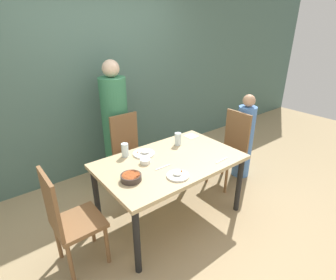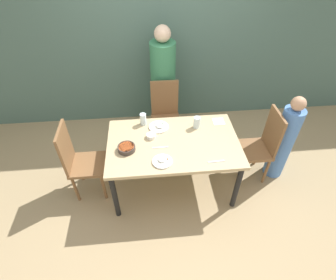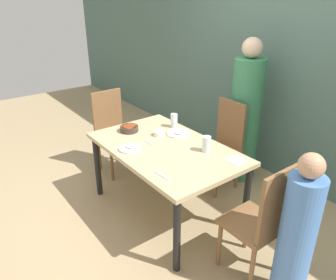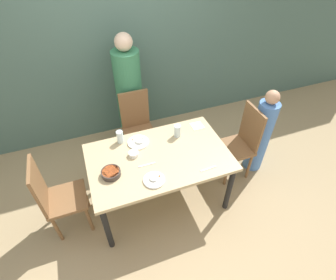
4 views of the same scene
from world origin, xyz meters
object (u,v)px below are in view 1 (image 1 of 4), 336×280
(person_child, at_px, (244,140))
(bowl_curry, at_px, (131,177))
(plate_rice_adult, at_px, (178,175))
(glass_water_tall, at_px, (125,150))
(person_adult, at_px, (116,127))
(chair_child_spot, at_px, (231,147))
(chair_adult_spot, at_px, (130,151))

(person_child, xyz_separation_m, bowl_curry, (-1.90, -0.15, 0.20))
(plate_rice_adult, distance_m, glass_water_tall, 0.68)
(person_child, distance_m, bowl_curry, 1.92)
(bowl_curry, height_order, glass_water_tall, glass_water_tall)
(bowl_curry, bearing_deg, glass_water_tall, 66.32)
(plate_rice_adult, bearing_deg, person_adult, 84.99)
(person_adult, distance_m, plate_rice_adult, 1.45)
(person_child, bearing_deg, chair_child_spot, 180.00)
(chair_adult_spot, xyz_separation_m, person_adult, (-0.00, 0.34, 0.23))
(chair_adult_spot, distance_m, bowl_curry, 1.05)
(person_child, height_order, plate_rice_adult, person_child)
(person_child, bearing_deg, glass_water_tall, 170.40)
(chair_adult_spot, bearing_deg, bowl_curry, -119.23)
(chair_adult_spot, distance_m, plate_rice_adult, 1.13)
(chair_adult_spot, xyz_separation_m, person_child, (1.40, -0.74, 0.03))
(person_adult, relative_size, glass_water_tall, 11.02)
(bowl_curry, relative_size, plate_rice_adult, 0.90)
(chair_child_spot, relative_size, person_child, 0.83)
(chair_child_spot, distance_m, person_child, 0.29)
(glass_water_tall, bearing_deg, chair_child_spot, -11.47)
(glass_water_tall, bearing_deg, plate_rice_adult, -74.72)
(chair_child_spot, distance_m, person_adult, 1.57)
(person_child, relative_size, glass_water_tall, 8.05)
(plate_rice_adult, bearing_deg, chair_adult_spot, 83.48)
(chair_adult_spot, height_order, bowl_curry, chair_adult_spot)
(chair_child_spot, distance_m, plate_rice_adult, 1.31)
(person_adult, distance_m, bowl_curry, 1.33)
(chair_adult_spot, relative_size, glass_water_tall, 6.69)
(person_adult, height_order, plate_rice_adult, person_adult)
(person_adult, xyz_separation_m, glass_water_tall, (-0.31, -0.79, 0.05))
(chair_child_spot, relative_size, glass_water_tall, 6.69)
(chair_child_spot, xyz_separation_m, plate_rice_adult, (-1.24, -0.37, 0.22))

